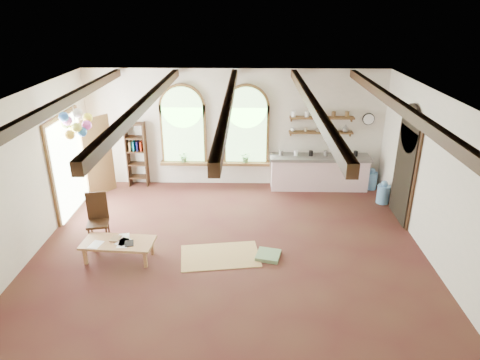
{
  "coord_description": "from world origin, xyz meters",
  "views": [
    {
      "loc": [
        0.38,
        -7.7,
        4.8
      ],
      "look_at": [
        0.2,
        0.6,
        1.31
      ],
      "focal_mm": 32.0,
      "sensor_mm": 36.0,
      "label": 1
    }
  ],
  "objects_px": {
    "coffee_table": "(118,244)",
    "side_chair": "(99,229)",
    "kitchen_counter": "(319,172)",
    "balloon_cluster": "(75,124)"
  },
  "relations": [
    {
      "from": "kitchen_counter",
      "to": "coffee_table",
      "type": "distance_m",
      "value": 5.78
    },
    {
      "from": "balloon_cluster",
      "to": "side_chair",
      "type": "bearing_deg",
      "value": -59.86
    },
    {
      "from": "balloon_cluster",
      "to": "coffee_table",
      "type": "bearing_deg",
      "value": -54.5
    },
    {
      "from": "kitchen_counter",
      "to": "balloon_cluster",
      "type": "relative_size",
      "value": 2.36
    },
    {
      "from": "kitchen_counter",
      "to": "balloon_cluster",
      "type": "distance_m",
      "value": 6.3
    },
    {
      "from": "side_chair",
      "to": "balloon_cluster",
      "type": "relative_size",
      "value": 0.96
    },
    {
      "from": "coffee_table",
      "to": "balloon_cluster",
      "type": "height_order",
      "value": "balloon_cluster"
    },
    {
      "from": "coffee_table",
      "to": "side_chair",
      "type": "distance_m",
      "value": 0.89
    },
    {
      "from": "kitchen_counter",
      "to": "coffee_table",
      "type": "xyz_separation_m",
      "value": [
        -4.5,
        -3.63,
        -0.12
      ]
    },
    {
      "from": "side_chair",
      "to": "kitchen_counter",
      "type": "bearing_deg",
      "value": 30.23
    }
  ]
}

